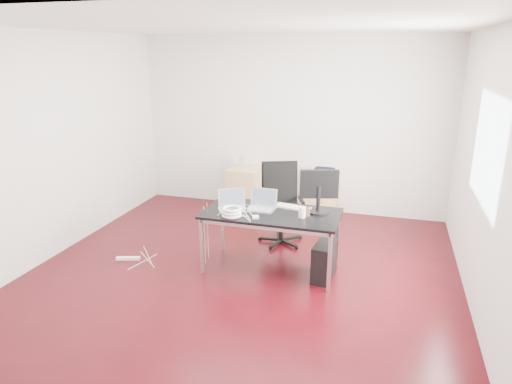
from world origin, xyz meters
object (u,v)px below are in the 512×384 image
(desk, at_px, (271,217))
(office_chair, at_px, (281,199))
(filing_cabinet_left, at_px, (245,188))
(pc_tower, at_px, (324,261))
(filing_cabinet_right, at_px, (321,195))

(desk, distance_m, office_chair, 0.89)
(desk, relative_size, filing_cabinet_left, 2.29)
(office_chair, distance_m, filing_cabinet_left, 1.47)
(filing_cabinet_left, relative_size, pc_tower, 1.56)
(office_chair, relative_size, filing_cabinet_right, 1.54)
(desk, bearing_deg, pc_tower, -5.48)
(filing_cabinet_right, relative_size, pc_tower, 1.56)
(office_chair, relative_size, filing_cabinet_left, 1.54)
(desk, distance_m, filing_cabinet_right, 2.08)
(office_chair, bearing_deg, pc_tower, -72.91)
(desk, xyz_separation_m, filing_cabinet_left, (-0.99, 2.03, -0.33))
(pc_tower, bearing_deg, filing_cabinet_right, 106.28)
(desk, distance_m, filing_cabinet_left, 2.28)
(filing_cabinet_right, bearing_deg, pc_tower, -80.03)
(filing_cabinet_left, bearing_deg, office_chair, -52.31)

